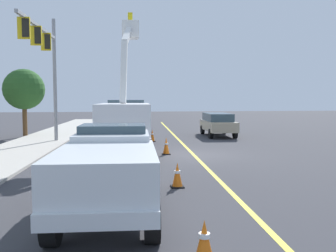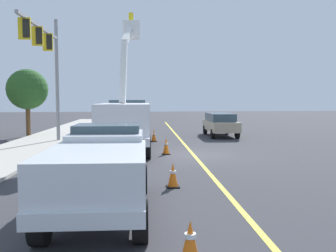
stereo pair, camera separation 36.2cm
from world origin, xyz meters
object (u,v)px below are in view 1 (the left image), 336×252
utility_bucket_truck (125,120)px  traffic_cone_leading (204,241)px  traffic_cone_mid_rear (166,146)px  service_pickup_truck (109,168)px  traffic_cone_mid_front (177,175)px  traffic_signal_mast (45,55)px  traffic_cone_trailing (152,136)px  passing_minivan (218,123)px

utility_bucket_truck → traffic_cone_leading: utility_bucket_truck is taller
utility_bucket_truck → traffic_cone_mid_rear: (-1.72, -1.98, -1.20)m
utility_bucket_truck → service_pickup_truck: utility_bucket_truck is taller
traffic_cone_mid_front → traffic_signal_mast: bearing=28.9°
service_pickup_truck → traffic_signal_mast: size_ratio=0.74×
traffic_cone_trailing → traffic_signal_mast: (-1.70, 6.22, 4.86)m
traffic_cone_leading → traffic_signal_mast: 17.33m
service_pickup_truck → traffic_cone_mid_rear: (9.16, -2.62, -0.70)m
traffic_cone_leading → traffic_cone_trailing: bearing=-2.6°
traffic_cone_leading → passing_minivan: bearing=-16.4°
traffic_cone_mid_front → traffic_cone_mid_rear: (6.74, -0.57, 0.03)m
passing_minivan → traffic_cone_mid_rear: bearing=148.9°
utility_bucket_truck → traffic_signal_mast: bearing=65.0°
service_pickup_truck → passing_minivan: service_pickup_truck is taller
passing_minivan → traffic_cone_trailing: size_ratio=6.20×
passing_minivan → traffic_signal_mast: 12.93m
traffic_cone_mid_front → traffic_cone_mid_rear: size_ratio=0.92×
traffic_cone_leading → traffic_cone_mid_front: size_ratio=0.91×
utility_bucket_truck → traffic_signal_mast: (2.06, 4.40, 3.63)m
passing_minivan → utility_bucket_truck: bearing=133.1°
utility_bucket_truck → passing_minivan: (6.51, -6.95, -0.65)m
service_pickup_truck → traffic_cone_leading: size_ratio=7.99×
service_pickup_truck → traffic_cone_trailing: size_ratio=7.23×
traffic_cone_mid_front → traffic_cone_mid_rear: traffic_cone_mid_rear is taller
service_pickup_truck → traffic_cone_mid_front: bearing=-40.3°
service_pickup_truck → passing_minivan: size_ratio=1.17×
utility_bucket_truck → traffic_cone_mid_rear: size_ratio=9.79×
utility_bucket_truck → traffic_cone_leading: size_ratio=11.66×
traffic_cone_mid_front → passing_minivan: bearing=-20.3°
service_pickup_truck → traffic_cone_mid_front: service_pickup_truck is taller
traffic_cone_mid_rear → traffic_cone_trailing: (5.48, 0.17, -0.03)m
passing_minivan → traffic_cone_mid_rear: size_ratio=5.76×
traffic_cone_trailing → traffic_cone_leading: bearing=177.4°
utility_bucket_truck → traffic_cone_trailing: 4.35m
traffic_cone_mid_front → traffic_signal_mast: size_ratio=0.10×
service_pickup_truck → traffic_signal_mast: 14.10m
traffic_cone_trailing → traffic_cone_mid_rear: bearing=-178.3°
traffic_cone_leading → traffic_cone_trailing: size_ratio=0.90×
traffic_cone_trailing → traffic_signal_mast: size_ratio=0.10×
passing_minivan → traffic_cone_mid_rear: 9.64m
utility_bucket_truck → service_pickup_truck: (-10.88, 0.64, -0.50)m
traffic_cone_mid_rear → utility_bucket_truck: bearing=49.0°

